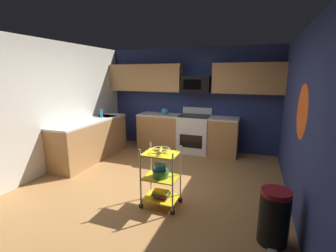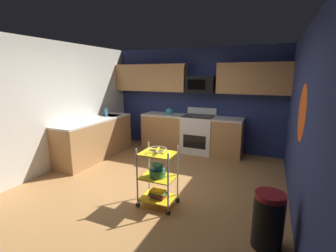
# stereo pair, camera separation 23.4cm
# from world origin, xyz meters

# --- Properties ---
(floor) EXTENTS (4.40, 4.80, 0.04)m
(floor) POSITION_xyz_m (0.00, 0.00, -0.02)
(floor) COLOR #A87542
(floor) RESTS_ON ground
(wall_back) EXTENTS (4.52, 0.06, 2.60)m
(wall_back) POSITION_xyz_m (0.00, 2.43, 1.30)
(wall_back) COLOR navy
(wall_back) RESTS_ON ground
(wall_left) EXTENTS (0.06, 4.80, 2.60)m
(wall_left) POSITION_xyz_m (-2.23, 0.00, 1.30)
(wall_left) COLOR silver
(wall_left) RESTS_ON ground
(wall_right) EXTENTS (0.06, 4.80, 2.60)m
(wall_right) POSITION_xyz_m (2.23, 0.00, 1.30)
(wall_right) COLOR navy
(wall_right) RESTS_ON ground
(wall_flower_decal) EXTENTS (0.00, 0.76, 0.76)m
(wall_flower_decal) POSITION_xyz_m (2.20, -0.03, 1.45)
(wall_flower_decal) COLOR #E5591E
(counter_run) EXTENTS (3.48, 2.71, 0.92)m
(counter_run) POSITION_xyz_m (-0.87, 1.49, 0.46)
(counter_run) COLOR #B27F4C
(counter_run) RESTS_ON ground
(oven_range) EXTENTS (0.76, 0.65, 1.10)m
(oven_range) POSITION_xyz_m (0.20, 2.10, 0.48)
(oven_range) COLOR white
(oven_range) RESTS_ON ground
(upper_cabinets) EXTENTS (4.40, 0.33, 0.70)m
(upper_cabinets) POSITION_xyz_m (-0.04, 2.23, 1.85)
(upper_cabinets) COLOR #B27F4C
(microwave) EXTENTS (0.70, 0.39, 0.40)m
(microwave) POSITION_xyz_m (0.20, 2.21, 1.70)
(microwave) COLOR black
(rolling_cart) EXTENTS (0.56, 0.39, 0.91)m
(rolling_cart) POSITION_xyz_m (0.37, -0.58, 0.45)
(rolling_cart) COLOR silver
(rolling_cart) RESTS_ON ground
(fruit_bowl) EXTENTS (0.27, 0.27, 0.07)m
(fruit_bowl) POSITION_xyz_m (0.37, -0.58, 0.88)
(fruit_bowl) COLOR silver
(fruit_bowl) RESTS_ON rolling_cart
(mixing_bowl_large) EXTENTS (0.25, 0.25, 0.11)m
(mixing_bowl_large) POSITION_xyz_m (0.37, -0.58, 0.52)
(mixing_bowl_large) COLOR #387F4C
(mixing_bowl_large) RESTS_ON rolling_cart
(mixing_bowl_small) EXTENTS (0.18, 0.18, 0.08)m
(mixing_bowl_small) POSITION_xyz_m (0.36, -0.58, 0.62)
(mixing_bowl_small) COLOR #338CBF
(mixing_bowl_small) RESTS_ON rolling_cart
(book_stack) EXTENTS (0.26, 0.18, 0.12)m
(book_stack) POSITION_xyz_m (0.37, -0.58, 0.19)
(book_stack) COLOR #1E4C8C
(book_stack) RESTS_ON rolling_cart
(kettle) EXTENTS (0.21, 0.18, 0.26)m
(kettle) POSITION_xyz_m (-0.60, 2.10, 1.00)
(kettle) COLOR teal
(kettle) RESTS_ON counter_run
(dish_soap_bottle) EXTENTS (0.06, 0.06, 0.20)m
(dish_soap_bottle) POSITION_xyz_m (-1.87, 1.15, 1.02)
(dish_soap_bottle) COLOR #2D8CBF
(dish_soap_bottle) RESTS_ON counter_run
(trash_can) EXTENTS (0.34, 0.42, 0.66)m
(trash_can) POSITION_xyz_m (1.90, -0.87, 0.33)
(trash_can) COLOR black
(trash_can) RESTS_ON ground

